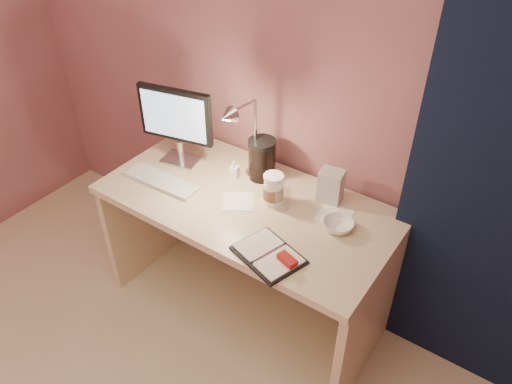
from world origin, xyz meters
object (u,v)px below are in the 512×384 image
Objects in this scene: coffee_cup at (273,190)px; bowl at (338,225)px; desk_lamp at (244,137)px; product_box at (331,186)px; clear_cup at (282,194)px; dark_jar at (262,161)px; keyboard at (161,181)px; planner at (270,255)px; lotion_bottle at (234,169)px; monitor at (177,119)px; desk at (256,228)px.

bowl is (0.34, 0.00, -0.05)m from coffee_cup.
product_box is at bearing 26.75° from desk_lamp.
clear_cup is 0.25m from dark_jar.
coffee_cup is at bearing -179.87° from clear_cup.
planner is at bearing -12.08° from keyboard.
clear_cup is at bearing 131.41° from planner.
keyboard is 0.89m from bowl.
lotion_bottle is at bearing -175.51° from product_box.
desk_lamp reaches higher than keyboard.
product_box is at bearing -1.67° from monitor.
product_box is (0.16, 0.16, 0.01)m from clear_cup.
planner is at bearing -47.45° from desk.
bowl is (0.87, 0.18, 0.01)m from keyboard.
bowl is 1.47× the size of lotion_bottle.
lotion_bottle reaches higher than desk.
product_box reaches higher than clear_cup.
monitor is at bearing 179.12° from bowl.
desk is at bearing -162.40° from product_box.
dark_jar is (0.43, 0.12, -0.15)m from monitor.
dark_jar is (-0.21, 0.14, 0.03)m from clear_cup.
clear_cup is 1.02× the size of bowl.
dark_jar reaches higher than coffee_cup.
clear_cup reaches higher than lotion_bottle.
dark_jar is at bearing 145.94° from clear_cup.
dark_jar reaches higher than keyboard.
clear_cup is (0.59, 0.18, 0.06)m from keyboard.
monitor reaches higher than product_box.
monitor is at bearing 101.32° from keyboard.
clear_cup is at bearing 0.52° from desk_lamp.
product_box is (0.79, 0.15, -0.17)m from monitor.
product_box is at bearing 3.82° from dark_jar.
desk is 3.18× the size of desk_lamp.
dark_jar is (-0.35, 0.45, 0.08)m from planner.
desk is at bearing 175.07° from clear_cup.
desk_lamp reaches higher than product_box.
clear_cup is 0.73× the size of dark_jar.
bowl reaches higher than desk.
desk is at bearing -3.30° from desk_lamp.
dark_jar is 0.37m from product_box.
bowl is (0.29, 0.00, -0.05)m from clear_cup.
clear_cup reaches higher than planner.
monitor is 0.31m from keyboard.
monitor is 0.40m from desk_lamp.
bowl is at bearing -1.32° from desk.
coffee_cup is at bearing 16.39° from keyboard.
clear_cup is at bearing 0.13° from coffee_cup.
product_box is (0.75, 0.34, 0.07)m from keyboard.
lotion_bottle is (0.32, 0.04, -0.20)m from monitor.
desk_lamp is at bearing 173.24° from clear_cup.
monitor is 0.47m from dark_jar.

